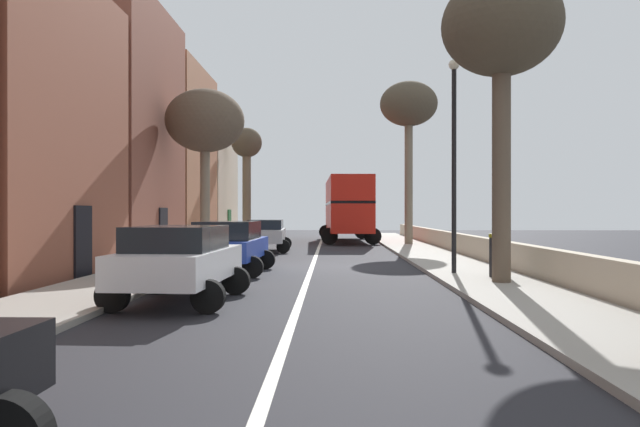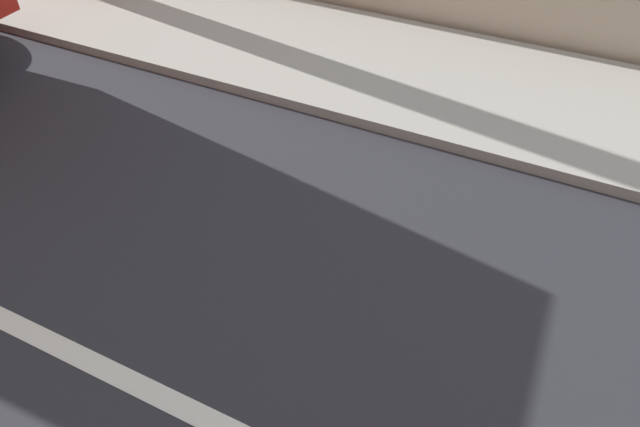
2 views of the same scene
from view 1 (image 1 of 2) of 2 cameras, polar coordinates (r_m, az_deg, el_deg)
ground_plane at (r=20.69m, az=-0.76°, el=-5.17°), size 84.00×84.00×0.00m
road_centre_line at (r=20.69m, az=-0.76°, el=-5.15°), size 0.16×54.00×0.01m
sidewalk_left at (r=21.42m, az=-14.03°, el=-4.83°), size 2.60×60.00×0.12m
sidewalk_right at (r=21.10m, az=12.71°, el=-4.90°), size 2.60×60.00×0.12m
terraced_houses_left at (r=22.82m, az=-22.77°, el=6.97°), size 4.07×47.68×10.68m
boundary_wall_right at (r=21.43m, az=16.78°, el=-3.71°), size 0.36×54.00×0.95m
double_decker_bus at (r=38.03m, az=2.67°, el=0.79°), size 3.84×11.08×4.06m
parked_car_blue_left_0 at (r=18.34m, az=-8.87°, el=-2.94°), size 2.60×4.34×1.63m
parked_car_silver_left_1 at (r=28.41m, az=-5.29°, el=-1.91°), size 2.54×4.52×1.55m
parked_car_white_left_3 at (r=12.57m, az=-13.58°, el=-4.34°), size 2.60×4.17×1.62m
street_tree_left_0 at (r=25.53m, az=-11.19°, el=8.70°), size 3.35×3.35×7.02m
street_tree_right_1 at (r=16.26m, az=17.33°, el=16.59°), size 3.04×3.04×7.88m
street_tree_left_2 at (r=40.05m, az=-7.19°, el=5.96°), size 2.07×2.07×7.53m
street_tree_right_3 at (r=34.06m, az=8.67°, el=10.18°), size 3.27×3.27×9.24m
lamppost_right at (r=17.74m, az=12.98°, el=6.27°), size 0.32×0.32×6.31m
litter_bin_right at (r=16.83m, az=17.10°, el=-3.92°), size 0.55×0.55×1.19m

